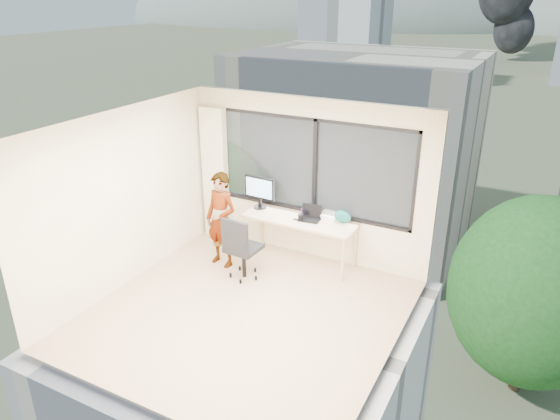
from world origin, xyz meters
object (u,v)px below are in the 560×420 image
Objects in this scene: laptop at (310,214)px; person at (221,220)px; handbag at (342,217)px; chair at (244,246)px; game_console at (330,216)px; desk at (299,240)px; monitor at (260,192)px.

person is at bearing -157.43° from laptop.
laptop is 1.28× the size of handbag.
laptop is (0.69, 0.86, 0.33)m from chair.
laptop is (-0.25, -0.23, 0.07)m from game_console.
desk is 5.83× the size of game_console.
desk is 5.26× the size of laptop.
chair is 1.92× the size of monitor.
person reaches higher than desk.
monitor is 0.96m from laptop.
chair is 1.59m from handbag.
monitor reaches higher than desk.
handbag reaches higher than game_console.
monitor is at bearing -165.06° from game_console.
desk is 1.00m from chair.
handbag is at bearing 4.99° from monitor.
person is 2.82× the size of monitor.
desk is 6.73× the size of handbag.
game_console is at bearing 52.22° from chair.
monitor is at bearing -159.53° from handbag.
game_console is 0.26m from handbag.
person is at bearing -140.64° from game_console.
person is at bearing -148.49° from desk.
person is at bearing -136.69° from handbag.
chair reaches higher than game_console.
desk is 1.02m from monitor.
person is 5.73× the size of handbag.
chair is at bearing -121.63° from handbag.
laptop is at bearing -2.69° from monitor.
handbag is at bearing 33.63° from person.
chair is at bearing -12.88° from person.
game_console reaches higher than desk.
person reaches higher than laptop.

